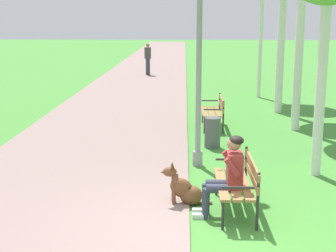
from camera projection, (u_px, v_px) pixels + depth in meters
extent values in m
plane|color=#478E38|center=(206.00, 233.00, 6.82)|extent=(120.00, 120.00, 0.00)
cube|color=gray|center=(151.00, 66.00, 30.31)|extent=(4.29, 60.00, 0.04)
cube|color=olive|center=(221.00, 183.00, 7.50)|extent=(0.14, 1.50, 0.04)
cube|color=olive|center=(233.00, 184.00, 7.50)|extent=(0.14, 1.50, 0.04)
cube|color=olive|center=(244.00, 184.00, 7.49)|extent=(0.14, 1.50, 0.04)
cube|color=olive|center=(252.00, 175.00, 7.46)|extent=(0.04, 1.50, 0.11)
cube|color=olive|center=(252.00, 164.00, 7.42)|extent=(0.04, 1.50, 0.11)
cylinder|color=#2D2B28|center=(217.00, 183.00, 8.23)|extent=(0.04, 0.04, 0.45)
cylinder|color=#2D2B28|center=(246.00, 171.00, 8.17)|extent=(0.04, 0.04, 0.85)
cube|color=#2D2B28|center=(229.00, 159.00, 8.13)|extent=(0.45, 0.04, 0.03)
cylinder|color=#2D2B28|center=(223.00, 215.00, 6.88)|extent=(0.04, 0.04, 0.45)
cylinder|color=#2D2B28|center=(258.00, 202.00, 6.82)|extent=(0.04, 0.04, 0.85)
cube|color=#2D2B28|center=(238.00, 188.00, 6.79)|extent=(0.45, 0.04, 0.03)
cube|color=olive|center=(204.00, 111.00, 13.24)|extent=(0.14, 1.50, 0.04)
cube|color=olive|center=(211.00, 111.00, 13.24)|extent=(0.14, 1.50, 0.04)
cube|color=olive|center=(217.00, 111.00, 13.23)|extent=(0.14, 1.50, 0.04)
cube|color=olive|center=(221.00, 106.00, 13.20)|extent=(0.04, 1.50, 0.11)
cube|color=olive|center=(222.00, 100.00, 13.16)|extent=(0.04, 1.50, 0.11)
cylinder|color=#2D2B28|center=(202.00, 115.00, 13.97)|extent=(0.04, 0.04, 0.45)
cylinder|color=#2D2B28|center=(220.00, 108.00, 13.91)|extent=(0.04, 0.04, 0.85)
cube|color=#2D2B28|center=(210.00, 101.00, 13.87)|extent=(0.45, 0.04, 0.03)
cylinder|color=#2D2B28|center=(204.00, 125.00, 12.62)|extent=(0.04, 0.04, 0.45)
cylinder|color=#2D2B28|center=(223.00, 118.00, 12.56)|extent=(0.04, 0.04, 0.85)
cube|color=#2D2B28|center=(212.00, 110.00, 12.53)|extent=(0.45, 0.04, 0.03)
cylinder|color=#33384C|center=(220.00, 184.00, 7.41)|extent=(0.42, 0.14, 0.14)
cylinder|color=#33384C|center=(205.00, 199.00, 7.47)|extent=(0.11, 0.11, 0.47)
cube|color=silver|center=(200.00, 211.00, 7.51)|extent=(0.24, 0.09, 0.07)
cylinder|color=#33384C|center=(221.00, 189.00, 7.21)|extent=(0.42, 0.14, 0.14)
cylinder|color=#33384C|center=(206.00, 204.00, 7.27)|extent=(0.11, 0.11, 0.47)
cube|color=silver|center=(200.00, 216.00, 7.32)|extent=(0.24, 0.09, 0.07)
cube|color=maroon|center=(235.00, 170.00, 7.25)|extent=(0.22, 0.36, 0.52)
cylinder|color=maroon|center=(230.00, 159.00, 7.42)|extent=(0.25, 0.09, 0.30)
cylinder|color=maroon|center=(232.00, 167.00, 7.03)|extent=(0.25, 0.09, 0.30)
sphere|color=#A37556|center=(234.00, 144.00, 7.16)|extent=(0.21, 0.21, 0.21)
ellipsoid|color=black|center=(236.00, 140.00, 7.15)|extent=(0.22, 0.23, 0.14)
ellipsoid|color=brown|center=(191.00, 195.00, 7.82)|extent=(0.38, 0.31, 0.32)
ellipsoid|color=brown|center=(182.00, 188.00, 7.79)|extent=(0.52, 0.26, 0.48)
ellipsoid|color=#4C2D19|center=(185.00, 186.00, 7.78)|extent=(0.37, 0.22, 0.27)
cylinder|color=brown|center=(173.00, 192.00, 7.86)|extent=(0.06, 0.06, 0.38)
cylinder|color=brown|center=(174.00, 195.00, 7.74)|extent=(0.06, 0.06, 0.38)
cylinder|color=brown|center=(175.00, 179.00, 7.75)|extent=(0.12, 0.18, 0.19)
ellipsoid|color=brown|center=(170.00, 172.00, 7.72)|extent=(0.23, 0.16, 0.16)
cone|color=#4C2D19|center=(163.00, 172.00, 7.72)|extent=(0.11, 0.10, 0.09)
cone|color=#4C2D19|center=(172.00, 165.00, 7.74)|extent=(0.06, 0.06, 0.09)
cone|color=#4C2D19|center=(173.00, 166.00, 7.66)|extent=(0.06, 0.06, 0.09)
cylinder|color=brown|center=(203.00, 203.00, 7.86)|extent=(0.28, 0.07, 0.04)
cylinder|color=gray|center=(198.00, 158.00, 9.91)|extent=(0.20, 0.20, 0.30)
cylinder|color=gray|center=(199.00, 59.00, 9.48)|extent=(0.11, 0.11, 4.28)
cylinder|color=silver|center=(321.00, 81.00, 8.98)|extent=(0.19, 0.19, 3.59)
cylinder|color=silver|center=(299.00, 45.00, 12.63)|extent=(0.22, 0.22, 4.47)
cylinder|color=silver|center=(281.00, 37.00, 14.98)|extent=(0.23, 0.23, 4.66)
cylinder|color=silver|center=(261.00, 33.00, 17.92)|extent=(0.14, 0.14, 4.71)
cylinder|color=#515156|center=(212.00, 133.00, 11.25)|extent=(0.36, 0.36, 0.70)
cylinder|color=#383842|center=(148.00, 67.00, 25.13)|extent=(0.22, 0.22, 0.88)
cube|color=#3F3F42|center=(148.00, 53.00, 24.98)|extent=(0.32, 0.20, 0.56)
sphere|color=#A37556|center=(148.00, 45.00, 24.89)|extent=(0.20, 0.20, 0.20)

